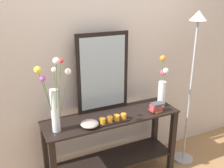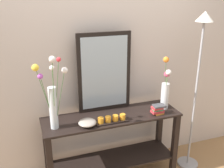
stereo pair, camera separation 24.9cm
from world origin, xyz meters
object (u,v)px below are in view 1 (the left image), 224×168
(vase_right, at_px, (162,87))
(floor_lamp, at_px, (193,66))
(candle_tray, at_px, (113,120))
(book_stack, at_px, (156,107))
(console_table, at_px, (112,140))
(decorative_bowl, at_px, (90,124))
(tall_vase_left, at_px, (54,101))
(mirror_leaning, at_px, (103,73))

(vase_right, relative_size, floor_lamp, 0.32)
(candle_tray, relative_size, floor_lamp, 0.18)
(book_stack, relative_size, floor_lamp, 0.08)
(console_table, height_order, decorative_bowl, decorative_bowl)
(console_table, height_order, vase_right, vase_right)
(tall_vase_left, height_order, floor_lamp, floor_lamp)
(decorative_bowl, bearing_deg, book_stack, 0.02)
(tall_vase_left, bearing_deg, console_table, 6.60)
(mirror_leaning, bearing_deg, vase_right, -17.22)
(floor_lamp, bearing_deg, console_table, 175.56)
(decorative_bowl, bearing_deg, mirror_leaning, 47.44)
(decorative_bowl, bearing_deg, candle_tray, -2.38)
(book_stack, bearing_deg, decorative_bowl, -179.98)
(mirror_leaning, height_order, floor_lamp, floor_lamp)
(tall_vase_left, bearing_deg, candle_tray, -6.03)
(floor_lamp, bearing_deg, decorative_bowl, -178.06)
(console_table, distance_m, tall_vase_left, 0.83)
(vase_right, height_order, floor_lamp, floor_lamp)
(mirror_leaning, bearing_deg, book_stack, -31.37)
(mirror_leaning, relative_size, book_stack, 5.94)
(decorative_bowl, distance_m, floor_lamp, 1.28)
(mirror_leaning, height_order, vase_right, mirror_leaning)
(book_stack, distance_m, floor_lamp, 0.61)
(vase_right, distance_m, candle_tray, 0.67)
(mirror_leaning, relative_size, decorative_bowl, 4.82)
(console_table, height_order, book_stack, book_stack)
(tall_vase_left, relative_size, floor_lamp, 0.40)
(mirror_leaning, relative_size, vase_right, 1.44)
(candle_tray, bearing_deg, mirror_leaning, 84.80)
(mirror_leaning, height_order, decorative_bowl, mirror_leaning)
(tall_vase_left, bearing_deg, floor_lamp, -0.20)
(vase_right, xyz_separation_m, candle_tray, (-0.64, -0.11, -0.19))
(book_stack, bearing_deg, mirror_leaning, 148.63)
(book_stack, bearing_deg, vase_right, 36.89)
(console_table, relative_size, tall_vase_left, 1.97)
(vase_right, distance_m, book_stack, 0.24)
(candle_tray, bearing_deg, tall_vase_left, 173.97)
(book_stack, bearing_deg, console_table, 166.01)
(mirror_leaning, distance_m, vase_right, 0.67)
(console_table, relative_size, floor_lamp, 0.79)
(console_table, distance_m, floor_lamp, 1.18)
(candle_tray, relative_size, book_stack, 2.30)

